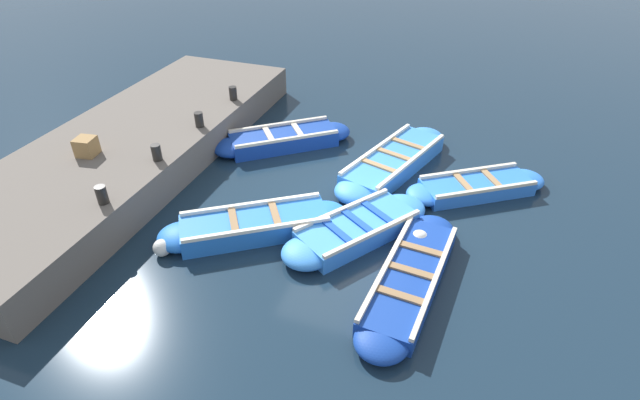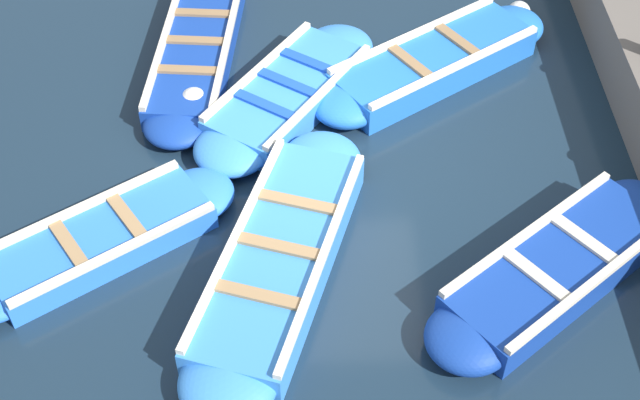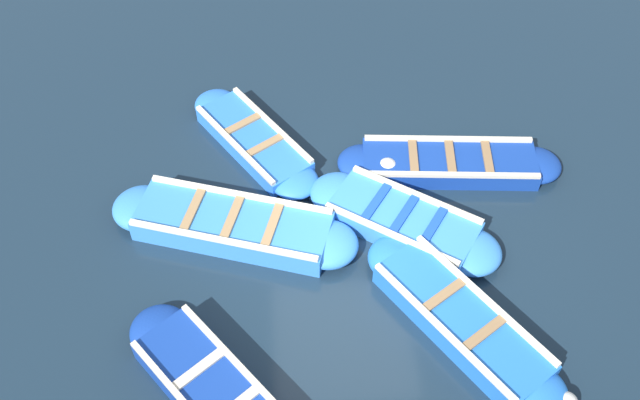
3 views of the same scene
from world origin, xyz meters
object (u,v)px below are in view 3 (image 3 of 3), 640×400
boat_alongside (449,164)px  boat_inner_gap (217,395)px  boat_near_quay (254,141)px  boat_drifting (233,226)px  buoy_orange_near (387,168)px  buoy_white_drifting (160,352)px  boat_centre (461,321)px  boat_bow_out (403,222)px

boat_alongside → boat_inner_gap: (-3.97, 3.83, 0.04)m
boat_inner_gap → boat_near_quay: (4.75, -0.54, -0.04)m
boat_near_quay → boat_drifting: (-1.90, 0.34, 0.05)m
buoy_orange_near → buoy_white_drifting: 4.81m
boat_drifting → buoy_white_drifting: (-2.14, 1.00, -0.04)m
boat_drifting → boat_near_quay: bearing=-10.3°
boat_centre → boat_inner_gap: bearing=104.6°
boat_alongside → boat_bow_out: bearing=141.6°
boat_inner_gap → buoy_white_drifting: 1.08m
boat_inner_gap → boat_drifting: (2.85, -0.19, 0.01)m
boat_inner_gap → buoy_white_drifting: (0.71, 0.81, -0.04)m
boat_bow_out → buoy_orange_near: 1.17m
boat_drifting → boat_inner_gap: bearing=176.1°
buoy_orange_near → boat_alongside: bearing=-87.6°
boat_inner_gap → boat_drifting: boat_drifting is taller
boat_alongside → buoy_white_drifting: size_ratio=12.36×
boat_centre → buoy_orange_near: boat_centre is taller
boat_alongside → buoy_orange_near: size_ratio=10.89×
boat_alongside → boat_drifting: 3.81m
boat_inner_gap → buoy_orange_near: size_ratio=9.26×
boat_bow_out → boat_near_quay: 3.07m
boat_centre → boat_alongside: bearing=-7.2°
boat_inner_gap → buoy_orange_near: 4.81m
boat_bow_out → buoy_orange_near: bearing=4.9°
boat_drifting → buoy_orange_near: size_ratio=11.63×
boat_inner_gap → buoy_white_drifting: size_ratio=10.51×
boat_centre → boat_drifting: size_ratio=0.85×
boat_alongside → buoy_orange_near: 1.06m
boat_bow_out → boat_near_quay: bearing=49.6°
boat_bow_out → boat_alongside: boat_bow_out is taller
buoy_orange_near → boat_centre: bearing=-167.5°
boat_bow_out → buoy_white_drifting: size_ratio=10.35×
boat_centre → boat_drifting: bearing=59.0°
boat_near_quay → boat_drifting: bearing=169.7°
boat_inner_gap → boat_centre: bearing=-75.4°
boat_bow_out → boat_drifting: size_ratio=0.78×
boat_near_quay → buoy_white_drifting: 4.26m
boat_bow_out → boat_near_quay: size_ratio=1.04×
boat_near_quay → boat_bow_out: bearing=-130.4°
boat_alongside → boat_inner_gap: bearing=136.0°
buoy_orange_near → boat_near_quay: bearing=69.8°
boat_bow_out → boat_drifting: 2.68m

